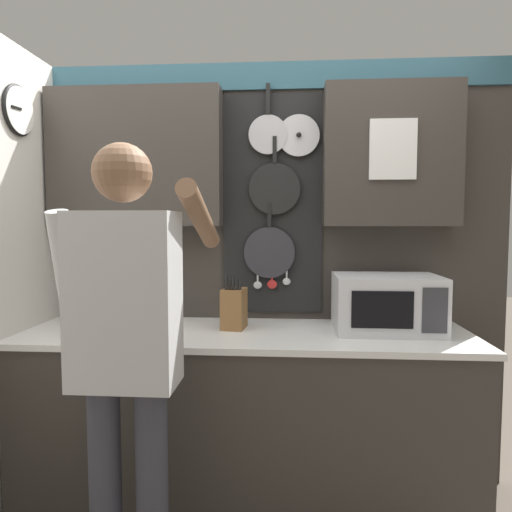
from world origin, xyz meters
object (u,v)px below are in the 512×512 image
object	(u,v)px
microwave	(387,303)
utensil_crock	(136,312)
knife_block	(234,308)
person	(127,335)

from	to	relation	value
microwave	utensil_crock	world-z (taller)	utensil_crock
microwave	knife_block	distance (m)	0.77
utensil_crock	person	bearing A→B (deg)	-73.86
knife_block	utensil_crock	size ratio (longest dim) A/B	0.87
utensil_crock	knife_block	bearing A→B (deg)	-0.12
knife_block	utensil_crock	bearing A→B (deg)	179.88
microwave	person	bearing A→B (deg)	-148.37
microwave	knife_block	size ratio (longest dim) A/B	1.84
utensil_crock	microwave	bearing A→B (deg)	-0.08
utensil_crock	person	world-z (taller)	person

